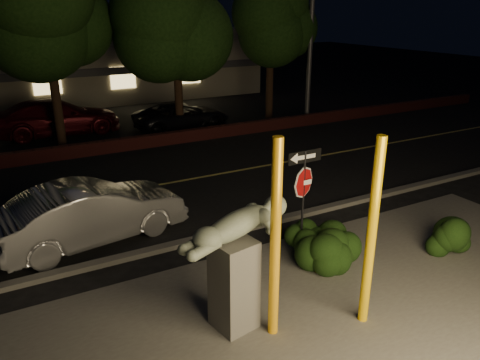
# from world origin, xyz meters

# --- Properties ---
(ground) EXTENTS (90.00, 90.00, 0.00)m
(ground) POSITION_xyz_m (0.00, 10.00, 0.00)
(ground) COLOR black
(ground) RESTS_ON ground
(patio) EXTENTS (14.00, 6.00, 0.02)m
(patio) POSITION_xyz_m (0.00, -1.00, 0.01)
(patio) COLOR #4C4944
(patio) RESTS_ON ground
(road) EXTENTS (80.00, 8.00, 0.01)m
(road) POSITION_xyz_m (0.00, 7.00, 0.01)
(road) COLOR black
(road) RESTS_ON ground
(lane_marking) EXTENTS (80.00, 0.12, 0.00)m
(lane_marking) POSITION_xyz_m (0.00, 7.00, 0.02)
(lane_marking) COLOR #B6A249
(lane_marking) RESTS_ON road
(curb) EXTENTS (80.00, 0.25, 0.12)m
(curb) POSITION_xyz_m (0.00, 2.90, 0.06)
(curb) COLOR #4C4944
(curb) RESTS_ON ground
(brick_wall) EXTENTS (40.00, 0.35, 0.50)m
(brick_wall) POSITION_xyz_m (0.00, 11.30, 0.25)
(brick_wall) COLOR #4D1918
(brick_wall) RESTS_ON ground
(parking_lot) EXTENTS (40.00, 12.00, 0.01)m
(parking_lot) POSITION_xyz_m (0.00, 17.00, 0.01)
(parking_lot) COLOR black
(parking_lot) RESTS_ON ground
(building) EXTENTS (22.00, 10.20, 4.00)m
(building) POSITION_xyz_m (0.00, 24.99, 2.00)
(building) COLOR gray
(building) RESTS_ON ground
(tree_far_d) EXTENTS (4.40, 4.40, 7.42)m
(tree_far_d) POSITION_xyz_m (7.50, 13.30, 5.42)
(tree_far_d) COLOR black
(tree_far_d) RESTS_ON ground
(yellow_pole_left) EXTENTS (0.18, 0.18, 3.54)m
(yellow_pole_left) POSITION_xyz_m (-1.21, -0.80, 1.77)
(yellow_pole_left) COLOR #FFB116
(yellow_pole_left) RESTS_ON ground
(yellow_pole_right) EXTENTS (0.17, 0.17, 3.46)m
(yellow_pole_right) POSITION_xyz_m (0.40, -1.29, 1.73)
(yellow_pole_right) COLOR yellow
(yellow_pole_right) RESTS_ON ground
(signpost) EXTENTS (0.85, 0.06, 2.50)m
(signpost) POSITION_xyz_m (0.78, 1.17, 1.78)
(signpost) COLOR black
(signpost) RESTS_ON ground
(sculpture) EXTENTS (2.14, 0.90, 2.28)m
(sculpture) POSITION_xyz_m (-1.69, -0.32, 1.40)
(sculpture) COLOR #4C4944
(sculpture) RESTS_ON ground
(hedge_center) EXTENTS (1.99, 1.28, 0.96)m
(hedge_center) POSITION_xyz_m (1.10, 1.12, 0.48)
(hedge_center) COLOR black
(hedge_center) RESTS_ON ground
(hedge_right) EXTENTS (1.58, 0.89, 1.02)m
(hedge_right) POSITION_xyz_m (1.11, 0.40, 0.51)
(hedge_right) COLOR black
(hedge_right) RESTS_ON ground
(hedge_far_right) EXTENTS (1.54, 1.05, 1.01)m
(hedge_far_right) POSITION_xyz_m (3.73, -0.35, 0.50)
(hedge_far_right) COLOR black
(hedge_far_right) RESTS_ON ground
(silver_sedan) EXTENTS (4.65, 2.27, 1.47)m
(silver_sedan) POSITION_xyz_m (-3.19, 4.18, 0.73)
(silver_sedan) COLOR #BBBBC0
(silver_sedan) RESTS_ON ground
(parked_car_darkred) EXTENTS (5.36, 2.18, 1.55)m
(parked_car_darkred) POSITION_xyz_m (-2.34, 15.13, 0.78)
(parked_car_darkred) COLOR #3D060D
(parked_car_darkred) RESTS_ON ground
(parked_car_dark) EXTENTS (4.43, 2.17, 1.21)m
(parked_car_dark) POSITION_xyz_m (2.86, 13.44, 0.61)
(parked_car_dark) COLOR black
(parked_car_dark) RESTS_ON ground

